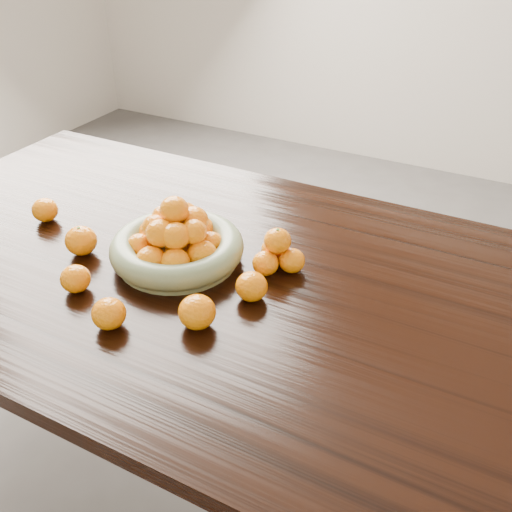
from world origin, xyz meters
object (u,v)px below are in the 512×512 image
at_px(orange_pyramid, 277,253).
at_px(loose_orange_0, 81,241).
at_px(dining_table, 242,308).
at_px(fruit_bowl, 177,244).

bearing_deg(orange_pyramid, loose_orange_0, -160.12).
bearing_deg(loose_orange_0, dining_table, 13.38).
height_order(orange_pyramid, loose_orange_0, orange_pyramid).
relative_size(dining_table, orange_pyramid, 16.79).
bearing_deg(fruit_bowl, loose_orange_0, -160.01).
bearing_deg(fruit_bowl, orange_pyramid, 19.76).
relative_size(dining_table, fruit_bowl, 6.51).
height_order(dining_table, loose_orange_0, loose_orange_0).
bearing_deg(orange_pyramid, fruit_bowl, -160.24).
distance_m(dining_table, fruit_bowl, 0.21).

